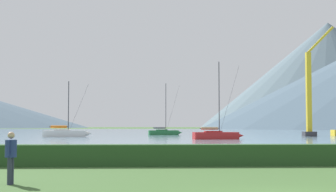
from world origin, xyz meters
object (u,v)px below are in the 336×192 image
(sailboat_slip_7, at_px, (65,133))
(dock_crane, at_px, (310,99))
(person_standing_walker, at_px, (11,153))
(sailboat_slip_5, at_px, (164,132))
(sailboat_slip_4, at_px, (216,135))

(sailboat_slip_7, height_order, dock_crane, dock_crane)
(sailboat_slip_7, relative_size, person_standing_walker, 5.42)
(person_standing_walker, bearing_deg, sailboat_slip_5, 91.20)
(dock_crane, bearing_deg, sailboat_slip_7, -175.94)
(sailboat_slip_5, relative_size, person_standing_walker, 6.05)
(sailboat_slip_4, distance_m, dock_crane, 25.81)
(person_standing_walker, xyz_separation_m, dock_crane, (31.91, 69.39, 5.32))
(sailboat_slip_5, distance_m, person_standing_walker, 83.03)
(sailboat_slip_4, height_order, person_standing_walker, sailboat_slip_4)
(person_standing_walker, bearing_deg, sailboat_slip_7, 103.93)
(sailboat_slip_4, relative_size, person_standing_walker, 6.33)
(dock_crane, bearing_deg, sailboat_slip_4, -136.66)
(sailboat_slip_4, bearing_deg, sailboat_slip_5, 94.81)
(sailboat_slip_7, distance_m, person_standing_walker, 67.08)
(sailboat_slip_4, xyz_separation_m, sailboat_slip_5, (-6.01, 30.57, -0.03))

